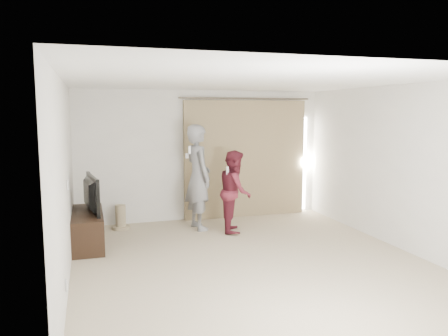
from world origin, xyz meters
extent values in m
plane|color=tan|center=(0.00, 0.00, 0.00)|extent=(5.50, 5.50, 0.00)
cube|color=silver|center=(0.00, 2.75, 1.30)|extent=(5.00, 0.04, 2.60)
cube|color=silver|center=(-2.50, 0.00, 1.30)|extent=(0.04, 5.50, 2.60)
cube|color=silver|center=(-2.48, 0.40, 1.20)|extent=(0.02, 0.08, 0.12)
cube|color=silver|center=(-2.48, -0.90, 0.30)|extent=(0.02, 0.08, 0.12)
cube|color=white|center=(0.00, 0.00, 2.60)|extent=(5.00, 5.50, 0.01)
cube|color=#97835C|center=(0.90, 2.68, 1.20)|extent=(2.60, 0.10, 2.40)
cylinder|color=#6D604F|center=(0.90, 2.68, 2.44)|extent=(2.80, 0.03, 0.03)
cube|color=white|center=(2.26, 2.72, 1.05)|extent=(0.08, 0.04, 2.00)
cube|color=black|center=(-2.27, 1.54, 0.27)|extent=(0.49, 1.43, 0.55)
imported|color=black|center=(-2.27, 1.54, 0.85)|extent=(0.28, 1.06, 0.60)
cylinder|color=tan|center=(-1.68, 2.40, 0.03)|extent=(0.34, 0.34, 0.06)
cylinder|color=tan|center=(-1.68, 2.40, 0.26)|extent=(0.19, 0.19, 0.40)
imported|color=slate|center=(-0.28, 2.00, 0.97)|extent=(0.57, 0.78, 1.95)
cube|color=silver|center=(-0.46, 1.90, 1.49)|extent=(0.04, 0.04, 0.14)
cube|color=silver|center=(-0.46, 2.12, 1.36)|extent=(0.05, 0.05, 0.09)
imported|color=maroon|center=(0.32, 1.64, 0.74)|extent=(0.75, 0.85, 1.49)
cube|color=silver|center=(0.14, 1.54, 1.14)|extent=(0.04, 0.04, 0.14)
cube|color=silver|center=(0.14, 1.76, 1.04)|extent=(0.05, 0.05, 0.09)
camera|label=1|loc=(-2.20, -5.75, 2.18)|focal=35.00mm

